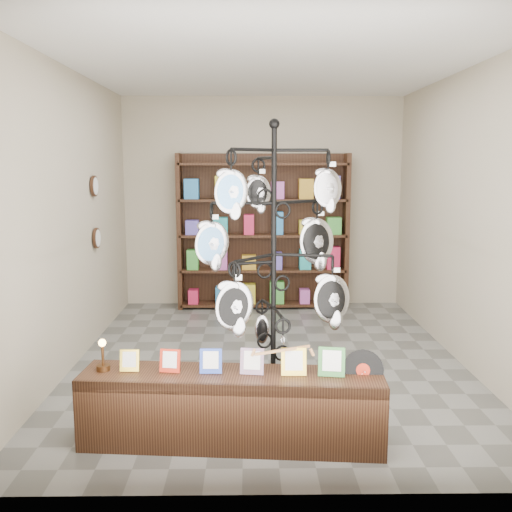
% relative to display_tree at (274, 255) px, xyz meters
% --- Properties ---
extents(ground, '(5.00, 5.00, 0.00)m').
position_rel_display_tree_xyz_m(ground, '(0.02, 1.56, -1.37)').
color(ground, slate).
rests_on(ground, ground).
extents(room_envelope, '(5.00, 5.00, 5.00)m').
position_rel_display_tree_xyz_m(room_envelope, '(0.02, 1.56, 0.48)').
color(room_envelope, '#B1A38F').
rests_on(room_envelope, ground).
extents(display_tree, '(1.26, 1.26, 2.37)m').
position_rel_display_tree_xyz_m(display_tree, '(0.00, 0.00, 0.00)').
color(display_tree, black).
rests_on(display_tree, ground).
extents(front_shelf, '(2.23, 0.63, 0.78)m').
position_rel_display_tree_xyz_m(front_shelf, '(-0.31, -0.26, -1.10)').
color(front_shelf, black).
rests_on(front_shelf, ground).
extents(back_shelving, '(2.42, 0.36, 2.20)m').
position_rel_display_tree_xyz_m(back_shelving, '(0.02, 3.86, -0.34)').
color(back_shelving, black).
rests_on(back_shelving, ground).
extents(wall_clocks, '(0.03, 0.24, 0.84)m').
position_rel_display_tree_xyz_m(wall_clocks, '(-1.95, 2.36, 0.13)').
color(wall_clocks, black).
rests_on(wall_clocks, ground).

